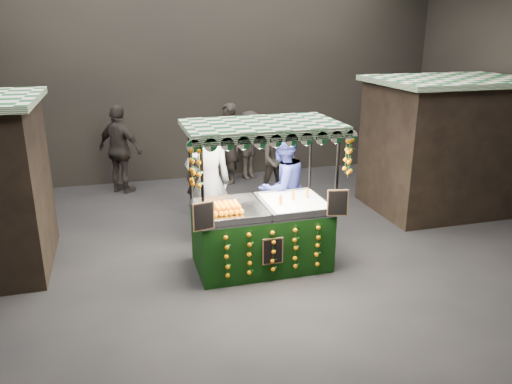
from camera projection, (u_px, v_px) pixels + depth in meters
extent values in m
plane|color=black|center=(253.00, 264.00, 7.81)|extent=(12.00, 12.00, 0.00)
cube|color=black|center=(195.00, 73.00, 11.59)|extent=(12.00, 0.10, 5.00)
cube|color=black|center=(446.00, 147.00, 9.93)|extent=(2.80, 2.00, 2.50)
cube|color=#125324|center=(454.00, 80.00, 9.52)|extent=(3.00, 2.20, 0.10)
cube|color=black|center=(261.00, 238.00, 7.65)|extent=(1.98, 1.08, 0.90)
cube|color=#A8A9AF|center=(261.00, 210.00, 7.50)|extent=(1.98, 1.08, 0.04)
cylinder|color=black|center=(204.00, 218.00, 6.73)|extent=(0.05, 0.05, 2.16)
cylinder|color=black|center=(335.00, 205.00, 7.23)|extent=(0.05, 0.05, 2.16)
cylinder|color=black|center=(192.00, 195.00, 7.67)|extent=(0.05, 0.05, 2.16)
cylinder|color=black|center=(309.00, 184.00, 8.17)|extent=(0.05, 0.05, 2.16)
cube|color=#125324|center=(262.00, 125.00, 7.10)|extent=(2.21, 1.31, 0.07)
cube|color=silver|center=(295.00, 203.00, 7.63)|extent=(0.88, 0.97, 0.07)
cube|color=black|center=(204.00, 216.00, 6.67)|extent=(0.30, 0.09, 0.40)
cube|color=black|center=(338.00, 203.00, 7.17)|extent=(0.30, 0.09, 0.40)
cube|color=black|center=(273.00, 251.00, 7.11)|extent=(0.31, 0.02, 0.40)
imported|color=gray|center=(208.00, 183.00, 8.30)|extent=(0.79, 0.54, 2.12)
imported|color=navy|center=(282.00, 188.00, 8.37)|extent=(1.14, 1.03, 1.92)
imported|color=black|center=(202.00, 178.00, 9.45)|extent=(0.65, 0.49, 1.62)
imported|color=#292622|center=(277.00, 160.00, 10.80)|extent=(0.80, 0.64, 1.57)
imported|color=#2B2523|center=(120.00, 150.00, 10.94)|extent=(1.16, 1.12, 1.94)
imported|color=#2B2623|center=(250.00, 145.00, 11.99)|extent=(1.22, 1.01, 1.64)
imported|color=#282521|center=(28.00, 189.00, 8.91)|extent=(0.90, 0.79, 1.56)
imported|color=#2B2623|center=(413.00, 156.00, 11.23)|extent=(1.11, 1.45, 1.52)
imported|color=black|center=(228.00, 143.00, 11.66)|extent=(0.54, 0.74, 1.87)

